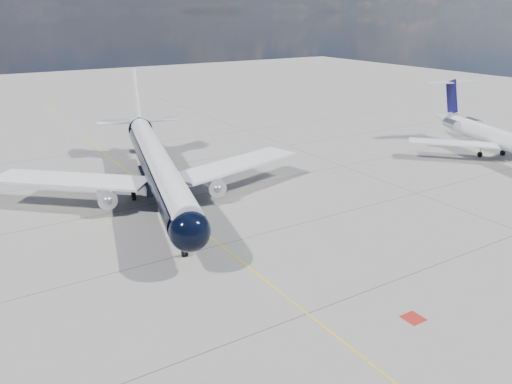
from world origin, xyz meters
TOP-DOWN VIEW (x-y plane):
  - ground at (0.00, 30.00)m, footprint 320.00×320.00m
  - taxiway_centerline at (0.00, 25.00)m, footprint 0.16×160.00m
  - red_marking at (6.80, -10.00)m, footprint 1.60×1.60m
  - main_airliner at (0.04, 27.40)m, footprint 40.11×49.59m
  - regional_jet at (55.64, 17.00)m, footprint 27.64×32.58m

SIDE VIEW (x-z plane):
  - ground at x=0.00m, z-range 0.00..0.00m
  - taxiway_centerline at x=0.00m, z-range 0.00..0.01m
  - red_marking at x=6.80m, z-range 0.00..0.01m
  - regional_jet at x=55.64m, z-range -2.10..9.27m
  - main_airliner at x=0.04m, z-range -2.75..11.75m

